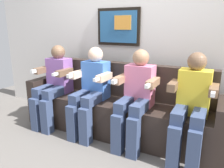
{
  "coord_description": "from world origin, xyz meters",
  "views": [
    {
      "loc": [
        1.15,
        -2.08,
        1.37
      ],
      "look_at": [
        0.0,
        0.15,
        0.7
      ],
      "focal_mm": 35.27,
      "sensor_mm": 36.0,
      "label": 1
    }
  ],
  "objects_px": {
    "couch": "(118,110)",
    "person_leftmost": "(54,83)",
    "person_rightmost": "(192,103)",
    "person_right_center": "(136,95)",
    "person_left_center": "(91,88)"
  },
  "relations": [
    {
      "from": "couch",
      "to": "person_left_center",
      "type": "relative_size",
      "value": 2.3
    },
    {
      "from": "person_leftmost",
      "to": "person_rightmost",
      "type": "relative_size",
      "value": 1.0
    },
    {
      "from": "couch",
      "to": "person_right_center",
      "type": "xyz_separation_m",
      "value": [
        0.3,
        -0.17,
        0.29
      ]
    },
    {
      "from": "person_leftmost",
      "to": "couch",
      "type": "bearing_deg",
      "value": 10.6
    },
    {
      "from": "person_rightmost",
      "to": "couch",
      "type": "bearing_deg",
      "value": 169.43
    },
    {
      "from": "couch",
      "to": "person_left_center",
      "type": "xyz_separation_m",
      "value": [
        -0.3,
        -0.17,
        0.29
      ]
    },
    {
      "from": "couch",
      "to": "person_leftmost",
      "type": "distance_m",
      "value": 0.96
    },
    {
      "from": "person_right_center",
      "to": "person_left_center",
      "type": "bearing_deg",
      "value": 180.0
    },
    {
      "from": "person_rightmost",
      "to": "person_leftmost",
      "type": "bearing_deg",
      "value": -179.99
    },
    {
      "from": "person_right_center",
      "to": "person_rightmost",
      "type": "bearing_deg",
      "value": 0.04
    },
    {
      "from": "couch",
      "to": "person_right_center",
      "type": "bearing_deg",
      "value": -29.33
    },
    {
      "from": "couch",
      "to": "person_right_center",
      "type": "distance_m",
      "value": 0.45
    },
    {
      "from": "couch",
      "to": "person_leftmost",
      "type": "bearing_deg",
      "value": -169.4
    },
    {
      "from": "person_left_center",
      "to": "person_leftmost",
      "type": "bearing_deg",
      "value": 180.0
    },
    {
      "from": "person_left_center",
      "to": "person_rightmost",
      "type": "relative_size",
      "value": 1.0
    }
  ]
}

